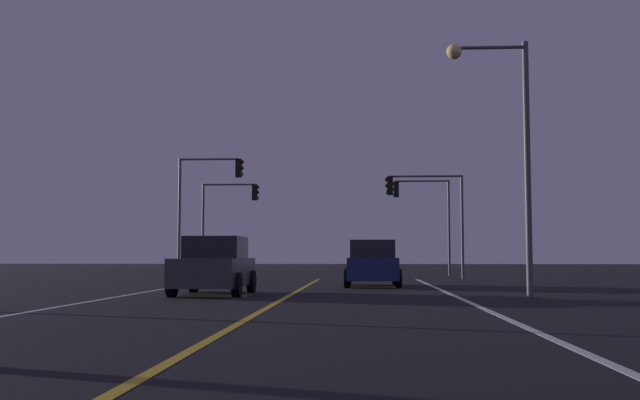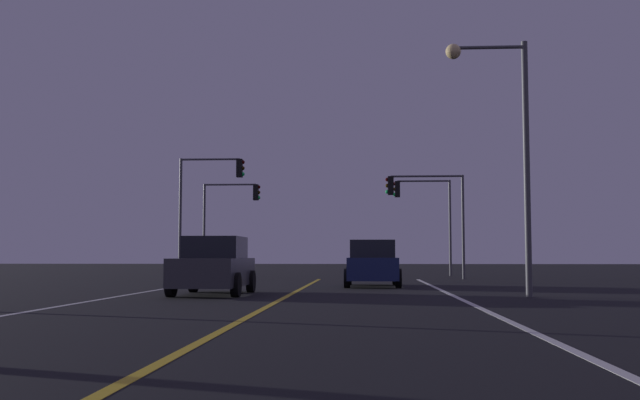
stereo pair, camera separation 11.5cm
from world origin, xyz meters
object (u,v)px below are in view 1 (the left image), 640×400
object	(u,v)px
car_ahead_far	(372,264)
street_lamp_right_far	(507,131)
traffic_light_near_left	(209,189)
traffic_light_far_left	(230,207)
traffic_light_near_right	(423,201)
car_oncoming	(215,266)
traffic_light_far_right	(421,204)

from	to	relation	value
car_ahead_far	street_lamp_right_far	distance (m)	8.52
traffic_light_near_left	car_ahead_far	bearing A→B (deg)	-47.44
car_ahead_far	traffic_light_far_left	distance (m)	16.42
traffic_light_near_right	street_lamp_right_far	world-z (taller)	street_lamp_right_far
car_ahead_far	traffic_light_near_right	distance (m)	9.47
car_ahead_far	traffic_light_near_left	xyz separation A→B (m)	(-7.91, 8.61, 3.57)
car_oncoming	street_lamp_right_far	bearing A→B (deg)	85.12
traffic_light_far_left	traffic_light_near_left	bearing A→B (deg)	-90.95
traffic_light_far_right	street_lamp_right_far	world-z (taller)	street_lamp_right_far
traffic_light_far_right	street_lamp_right_far	size ratio (longest dim) A/B	0.74
car_oncoming	traffic_light_near_right	size ratio (longest dim) A/B	0.85
car_ahead_far	traffic_light_far_right	size ratio (longest dim) A/B	0.80
traffic_light_near_right	street_lamp_right_far	distance (m)	15.33
car_ahead_far	car_oncoming	xyz separation A→B (m)	(-4.70, -5.94, 0.00)
car_oncoming	street_lamp_right_far	world-z (taller)	street_lamp_right_far
traffic_light_near_left	traffic_light_far_right	xyz separation A→B (m)	(10.85, 5.50, -0.41)
car_oncoming	traffic_light_near_right	xyz separation A→B (m)	(7.31, 14.55, 2.97)
traffic_light_far_left	street_lamp_right_far	bearing A→B (deg)	-61.00
car_oncoming	traffic_light_far_left	world-z (taller)	traffic_light_far_left
car_oncoming	street_lamp_right_far	size ratio (longest dim) A/B	0.60
car_oncoming	traffic_light_near_right	bearing A→B (deg)	153.33
traffic_light_far_right	traffic_light_far_left	world-z (taller)	traffic_light_far_right
car_ahead_far	traffic_light_near_right	bearing A→B (deg)	-16.87
traffic_light_near_right	street_lamp_right_far	bearing A→B (deg)	94.08
traffic_light_near_right	traffic_light_far_right	world-z (taller)	traffic_light_far_right
traffic_light_near_right	traffic_light_far_left	size ratio (longest dim) A/B	0.97
traffic_light_near_left	traffic_light_far_left	world-z (taller)	traffic_light_near_left
car_oncoming	traffic_light_near_left	world-z (taller)	traffic_light_near_left
car_ahead_far	traffic_light_near_right	world-z (taller)	traffic_light_near_right
car_ahead_far	traffic_light_far_right	xyz separation A→B (m)	(2.95, 14.11, 3.16)
car_oncoming	traffic_light_far_right	xyz separation A→B (m)	(7.65, 20.05, 3.16)
car_ahead_far	traffic_light_near_right	xyz separation A→B (m)	(2.61, 8.61, 2.97)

